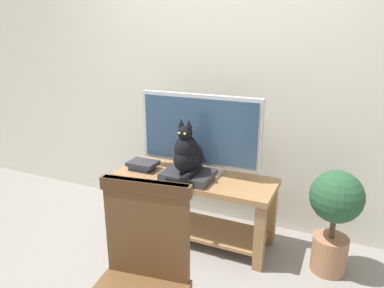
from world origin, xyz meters
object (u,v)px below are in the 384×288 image
cat (187,153)px  media_box (188,175)px  potted_plant (335,212)px  tv_stand (195,197)px  wooden_chair (139,275)px  book_stack (143,165)px  tv (200,133)px

cat → media_box: bearing=94.5°
cat → potted_plant: cat is taller
tv_stand → wooden_chair: wooden_chair is taller
tv_stand → media_box: media_box is taller
tv_stand → media_box: 0.22m
book_stack → potted_plant: size_ratio=0.31×
wooden_chair → tv_stand: bearing=102.3°
tv → media_box: size_ratio=2.61×
tv_stand → media_box: bearing=-104.4°
tv_stand → tv: size_ratio=1.28×
media_box → cat: 0.18m
tv_stand → cat: (-0.02, -0.09, 0.39)m
tv → wooden_chair: (0.26, -1.27, -0.31)m
tv_stand → book_stack: (-0.44, -0.04, 0.21)m
cat → potted_plant: bearing=5.6°
cat → potted_plant: 1.08m
wooden_chair → tv: bearing=101.5°
cat → potted_plant: (1.03, 0.10, -0.30)m
tv_stand → cat: cat is taller
cat → tv: bearing=84.2°
tv_stand → cat: 0.40m
media_box → wooden_chair: (0.28, -1.11, -0.02)m
cat → wooden_chair: 1.15m
cat → wooden_chair: (0.28, -1.09, -0.20)m
tv → wooden_chair: tv is taller
cat → wooden_chair: size_ratio=0.43×
book_stack → potted_plant: 1.46m
wooden_chair → media_box: bearing=104.0°
wooden_chair → potted_plant: 1.42m
tv → tv_stand: bearing=-90.0°
wooden_chair → potted_plant: (0.76, 1.20, -0.10)m
media_box → cat: size_ratio=0.90×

